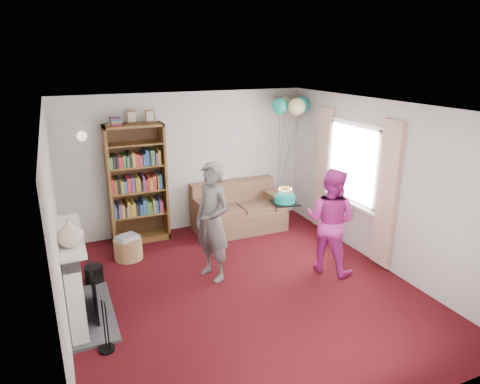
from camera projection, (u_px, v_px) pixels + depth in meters
name	position (u px, v px, depth m)	size (l,w,h in m)	color
ground	(243.00, 289.00, 5.94)	(5.00, 5.00, 0.00)	#370808
wall_back	(187.00, 162.00, 7.75)	(4.50, 0.02, 2.50)	silver
wall_left	(56.00, 232.00, 4.69)	(0.02, 5.00, 2.50)	silver
wall_right	(381.00, 184.00, 6.41)	(0.02, 5.00, 2.50)	silver
ceiling	(243.00, 107.00, 5.17)	(4.50, 5.00, 0.01)	white
fireplace	(79.00, 280.00, 5.15)	(0.55, 1.80, 1.12)	#3F3F42
window_bay	(352.00, 178.00, 6.93)	(0.14, 2.02, 2.20)	white
wall_sconce	(82.00, 136.00, 6.76)	(0.16, 0.23, 0.16)	gold
bookcase	(137.00, 185.00, 7.28)	(0.96, 0.42, 2.24)	#472B14
sofa	(237.00, 212.00, 7.95)	(1.63, 0.86, 0.86)	brown
wicker_basket	(128.00, 248.00, 6.79)	(0.45, 0.45, 0.39)	#A2744C
person_striped	(212.00, 222.00, 6.02)	(0.63, 0.41, 1.73)	black
person_magenta	(330.00, 221.00, 6.24)	(0.77, 0.60, 1.58)	#BF268B
birthday_cake	(285.00, 199.00, 5.99)	(0.34, 0.34, 0.22)	black
balloons	(291.00, 106.00, 7.82)	(0.78, 0.75, 1.72)	#3F3F3F
mantel_vase	(70.00, 233.00, 4.61)	(0.29, 0.29, 0.30)	beige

